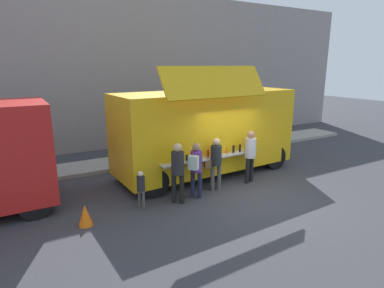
{
  "coord_description": "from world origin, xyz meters",
  "views": [
    {
      "loc": [
        -6.2,
        -7.04,
        3.91
      ],
      "look_at": [
        -1.0,
        2.1,
        1.3
      ],
      "focal_mm": 29.87,
      "sensor_mm": 36.0,
      "label": 1
    }
  ],
  "objects_px": {
    "food_truck_main": "(206,130)",
    "customer_mid_with_backpack": "(196,165)",
    "customer_front_ordering": "(216,160)",
    "customer_rear_waiting": "(178,168)",
    "child_near_queue": "(141,186)",
    "customer_extra_browsing": "(250,152)",
    "traffic_cone_orange": "(85,215)",
    "trash_bin": "(258,136)"
  },
  "relations": [
    {
      "from": "customer_extra_browsing",
      "to": "child_near_queue",
      "type": "height_order",
      "value": "customer_extra_browsing"
    },
    {
      "from": "trash_bin",
      "to": "customer_front_ordering",
      "type": "height_order",
      "value": "customer_front_ordering"
    },
    {
      "from": "food_truck_main",
      "to": "customer_mid_with_backpack",
      "type": "relative_size",
      "value": 3.92
    },
    {
      "from": "traffic_cone_orange",
      "to": "customer_rear_waiting",
      "type": "relative_size",
      "value": 0.31
    },
    {
      "from": "traffic_cone_orange",
      "to": "trash_bin",
      "type": "distance_m",
      "value": 10.11
    },
    {
      "from": "food_truck_main",
      "to": "trash_bin",
      "type": "height_order",
      "value": "food_truck_main"
    },
    {
      "from": "customer_front_ordering",
      "to": "customer_rear_waiting",
      "type": "xyz_separation_m",
      "value": [
        -1.49,
        -0.29,
        0.06
      ]
    },
    {
      "from": "traffic_cone_orange",
      "to": "customer_extra_browsing",
      "type": "relative_size",
      "value": 0.31
    },
    {
      "from": "food_truck_main",
      "to": "customer_front_ordering",
      "type": "relative_size",
      "value": 3.89
    },
    {
      "from": "customer_front_ordering",
      "to": "child_near_queue",
      "type": "relative_size",
      "value": 1.56
    },
    {
      "from": "customer_front_ordering",
      "to": "child_near_queue",
      "type": "xyz_separation_m",
      "value": [
        -2.54,
        -0.12,
        -0.36
      ]
    },
    {
      "from": "food_truck_main",
      "to": "child_near_queue",
      "type": "relative_size",
      "value": 6.09
    },
    {
      "from": "food_truck_main",
      "to": "customer_mid_with_backpack",
      "type": "bearing_deg",
      "value": -132.41
    },
    {
      "from": "customer_rear_waiting",
      "to": "customer_front_ordering",
      "type": "bearing_deg",
      "value": -36.41
    },
    {
      "from": "customer_rear_waiting",
      "to": "traffic_cone_orange",
      "type": "bearing_deg",
      "value": 133.69
    },
    {
      "from": "customer_front_ordering",
      "to": "child_near_queue",
      "type": "bearing_deg",
      "value": 106.67
    },
    {
      "from": "customer_rear_waiting",
      "to": "child_near_queue",
      "type": "distance_m",
      "value": 1.15
    },
    {
      "from": "customer_mid_with_backpack",
      "to": "customer_extra_browsing",
      "type": "distance_m",
      "value": 2.28
    },
    {
      "from": "customer_mid_with_backpack",
      "to": "customer_extra_browsing",
      "type": "height_order",
      "value": "customer_extra_browsing"
    },
    {
      "from": "traffic_cone_orange",
      "to": "customer_mid_with_backpack",
      "type": "xyz_separation_m",
      "value": [
        3.25,
        0.1,
        0.76
      ]
    },
    {
      "from": "customer_front_ordering",
      "to": "food_truck_main",
      "type": "bearing_deg",
      "value": -7.46
    },
    {
      "from": "food_truck_main",
      "to": "customer_extra_browsing",
      "type": "bearing_deg",
      "value": -64.72
    },
    {
      "from": "customer_front_ordering",
      "to": "customer_mid_with_backpack",
      "type": "distance_m",
      "value": 0.9
    },
    {
      "from": "customer_front_ordering",
      "to": "customer_rear_waiting",
      "type": "relative_size",
      "value": 0.95
    },
    {
      "from": "customer_extra_browsing",
      "to": "customer_mid_with_backpack",
      "type": "bearing_deg",
      "value": 79.53
    },
    {
      "from": "traffic_cone_orange",
      "to": "customer_mid_with_backpack",
      "type": "bearing_deg",
      "value": 1.74
    },
    {
      "from": "trash_bin",
      "to": "customer_rear_waiting",
      "type": "height_order",
      "value": "customer_rear_waiting"
    },
    {
      "from": "customer_mid_with_backpack",
      "to": "food_truck_main",
      "type": "bearing_deg",
      "value": 9.16
    },
    {
      "from": "customer_front_ordering",
      "to": "customer_rear_waiting",
      "type": "height_order",
      "value": "customer_rear_waiting"
    },
    {
      "from": "customer_extra_browsing",
      "to": "customer_front_ordering",
      "type": "bearing_deg",
      "value": 73.33
    },
    {
      "from": "customer_rear_waiting",
      "to": "customer_extra_browsing",
      "type": "height_order",
      "value": "customer_extra_browsing"
    },
    {
      "from": "customer_mid_with_backpack",
      "to": "customer_rear_waiting",
      "type": "relative_size",
      "value": 0.95
    },
    {
      "from": "customer_mid_with_backpack",
      "to": "customer_extra_browsing",
      "type": "xyz_separation_m",
      "value": [
        2.26,
        0.25,
        0.04
      ]
    },
    {
      "from": "trash_bin",
      "to": "child_near_queue",
      "type": "height_order",
      "value": "child_near_queue"
    },
    {
      "from": "child_near_queue",
      "to": "customer_extra_browsing",
      "type": "bearing_deg",
      "value": -25.99
    },
    {
      "from": "traffic_cone_orange",
      "to": "customer_rear_waiting",
      "type": "xyz_separation_m",
      "value": [
        2.63,
        0.06,
        0.79
      ]
    },
    {
      "from": "trash_bin",
      "to": "customer_extra_browsing",
      "type": "bearing_deg",
      "value": -133.93
    },
    {
      "from": "child_near_queue",
      "to": "traffic_cone_orange",
      "type": "bearing_deg",
      "value": 160.59
    },
    {
      "from": "traffic_cone_orange",
      "to": "customer_rear_waiting",
      "type": "distance_m",
      "value": 2.75
    },
    {
      "from": "customer_rear_waiting",
      "to": "child_near_queue",
      "type": "height_order",
      "value": "customer_rear_waiting"
    },
    {
      "from": "customer_mid_with_backpack",
      "to": "traffic_cone_orange",
      "type": "bearing_deg",
      "value": 140.55
    },
    {
      "from": "traffic_cone_orange",
      "to": "trash_bin",
      "type": "relative_size",
      "value": 0.61
    }
  ]
}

